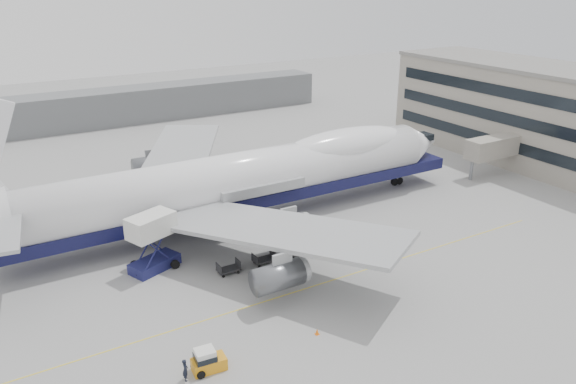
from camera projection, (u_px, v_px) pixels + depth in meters
ground at (294, 258)px, 61.17m from camera, size 260.00×260.00×0.00m
apron_line at (325, 283)px, 56.35m from camera, size 60.00×0.15×0.01m
hangar at (68, 112)px, 111.31m from camera, size 110.00×8.00×7.00m
airliner at (248, 177)px, 69.07m from camera, size 67.00×55.30×19.98m
catering_truck at (152, 239)px, 57.82m from camera, size 5.73×4.82×6.14m
baggage_tug at (207, 361)px, 43.59m from camera, size 2.76×1.65×1.93m
ground_worker at (185, 370)px, 42.50m from camera, size 0.61×0.77×1.86m
traffic_cone at (317, 332)px, 48.18m from camera, size 0.37×0.37×0.54m
dolly_0 at (229, 269)px, 57.95m from camera, size 2.30×1.35×1.30m
dolly_1 at (264, 259)px, 59.91m from camera, size 2.30×1.35×1.30m
dolly_2 at (297, 250)px, 61.87m from camera, size 2.30×1.35×1.30m
dolly_3 at (328, 242)px, 63.84m from camera, size 2.30×1.35×1.30m
dolly_4 at (357, 234)px, 65.80m from camera, size 2.30×1.35×1.30m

